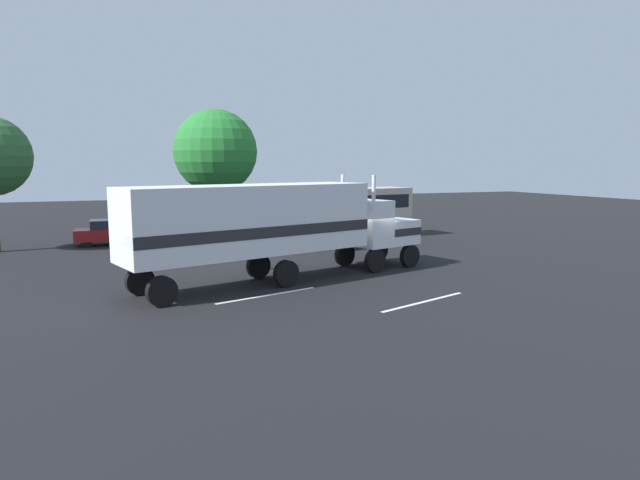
# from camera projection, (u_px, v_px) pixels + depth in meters

# --- Properties ---
(ground_plane) EXTENTS (120.00, 120.00, 0.00)m
(ground_plane) POSITION_uv_depth(u_px,v_px,m) (366.00, 269.00, 26.32)
(ground_plane) COLOR black
(lane_stripe_near) EXTENTS (4.27, 1.38, 0.01)m
(lane_stripe_near) POSITION_uv_depth(u_px,v_px,m) (267.00, 295.00, 20.93)
(lane_stripe_near) COLOR silver
(lane_stripe_near) RESTS_ON ground_plane
(lane_stripe_mid) EXTENTS (4.22, 1.56, 0.01)m
(lane_stripe_mid) POSITION_uv_depth(u_px,v_px,m) (424.00, 302.00, 19.93)
(lane_stripe_mid) COLOR silver
(lane_stripe_mid) RESTS_ON ground_plane
(semi_truck) EXTENTS (14.29, 6.34, 4.50)m
(semi_truck) POSITION_uv_depth(u_px,v_px,m) (273.00, 223.00, 23.03)
(semi_truck) COLOR white
(semi_truck) RESTS_ON ground_plane
(person_bystander) EXTENTS (0.34, 0.46, 1.63)m
(person_bystander) POSITION_uv_depth(u_px,v_px,m) (263.00, 251.00, 26.08)
(person_bystander) COLOR black
(person_bystander) RESTS_ON ground_plane
(parked_bus) EXTENTS (11.26, 4.18, 3.40)m
(parked_bus) POSITION_uv_depth(u_px,v_px,m) (335.00, 209.00, 36.10)
(parked_bus) COLOR #BFB29E
(parked_bus) RESTS_ON ground_plane
(parked_car) EXTENTS (4.41, 1.83, 1.57)m
(parked_car) POSITION_uv_depth(u_px,v_px,m) (111.00, 232.00, 34.25)
(parked_car) COLOR maroon
(parked_car) RESTS_ON ground_plane
(tree_left) EXTENTS (6.71, 6.71, 9.40)m
(tree_left) POSITION_uv_depth(u_px,v_px,m) (215.00, 151.00, 44.07)
(tree_left) COLOR brown
(tree_left) RESTS_ON ground_plane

